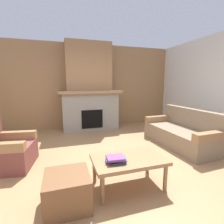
{
  "coord_description": "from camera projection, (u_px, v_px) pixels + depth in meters",
  "views": [
    {
      "loc": [
        -0.88,
        -2.62,
        1.45
      ],
      "look_at": [
        0.23,
        0.97,
        0.8
      ],
      "focal_mm": 26.55,
      "sensor_mm": 36.0,
      "label": 1
    }
  ],
  "objects": [
    {
      "name": "ottoman",
      "position": [
        67.0,
        190.0,
        1.96
      ],
      "size": [
        0.52,
        0.52,
        0.4
      ],
      "primitive_type": "cube",
      "color": "brown",
      "rests_on": "ground"
    },
    {
      "name": "wall_back_wood_panel",
      "position": [
        87.0,
        86.0,
        5.56
      ],
      "size": [
        6.0,
        0.12,
        2.7
      ],
      "primitive_type": "cube",
      "color": "#997047",
      "rests_on": "ground"
    },
    {
      "name": "fireplace",
      "position": [
        89.0,
        92.0,
        5.24
      ],
      "size": [
        1.9,
        0.82,
        2.7
      ],
      "color": "gray",
      "rests_on": "ground"
    },
    {
      "name": "couch",
      "position": [
        182.0,
        133.0,
        3.92
      ],
      "size": [
        0.92,
        1.84,
        0.85
      ],
      "color": "#847056",
      "rests_on": "ground"
    },
    {
      "name": "book_stack_near_edge",
      "position": [
        116.0,
        159.0,
        2.17
      ],
      "size": [
        0.3,
        0.24,
        0.08
      ],
      "color": "#2D2D33",
      "rests_on": "coffee_table"
    },
    {
      "name": "coffee_table",
      "position": [
        129.0,
        161.0,
        2.31
      ],
      "size": [
        1.0,
        0.6,
        0.43
      ],
      "color": "#997047",
      "rests_on": "ground"
    },
    {
      "name": "ground",
      "position": [
        116.0,
        165.0,
        2.97
      ],
      "size": [
        9.0,
        9.0,
        0.0
      ],
      "primitive_type": "plane",
      "color": "#9E754C"
    },
    {
      "name": "armchair",
      "position": [
        6.0,
        151.0,
        2.86
      ],
      "size": [
        0.86,
        0.86,
        0.85
      ],
      "color": "brown",
      "rests_on": "ground"
    }
  ]
}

